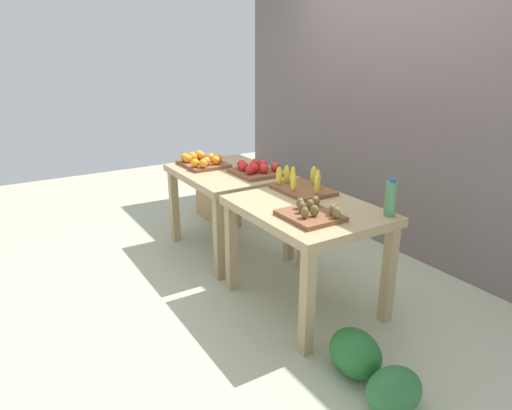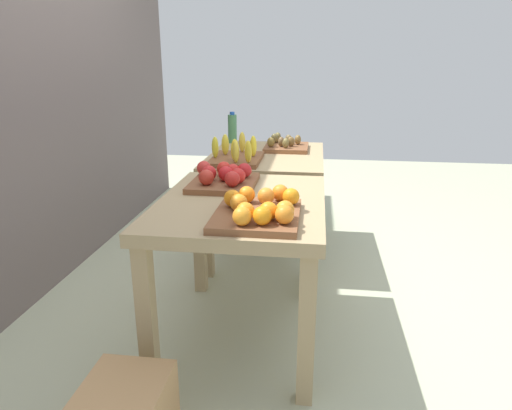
{
  "view_description": "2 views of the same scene",
  "coord_description": "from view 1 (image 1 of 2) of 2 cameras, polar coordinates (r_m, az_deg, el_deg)",
  "views": [
    {
      "loc": [
        2.83,
        -1.81,
        1.75
      ],
      "look_at": [
        -0.04,
        -0.03,
        0.59
      ],
      "focal_mm": 31.71,
      "sensor_mm": 36.0,
      "label": 1
    },
    {
      "loc": [
        -2.67,
        -0.35,
        1.41
      ],
      "look_at": [
        -0.04,
        -0.0,
        0.56
      ],
      "focal_mm": 32.38,
      "sensor_mm": 36.0,
      "label": 2
    }
  ],
  "objects": [
    {
      "name": "ground_plane",
      "position": [
        3.79,
        0.78,
        -8.53
      ],
      "size": [
        8.0,
        8.0,
        0.0
      ],
      "primitive_type": "plane",
      "color": "#B3B898"
    },
    {
      "name": "display_table_right",
      "position": [
        3.11,
        6.39,
        -2.03
      ],
      "size": [
        1.04,
        0.8,
        0.75
      ],
      "color": "tan",
      "rests_on": "ground_plane"
    },
    {
      "name": "display_table_left",
      "position": [
        4.0,
        -3.51,
        2.86
      ],
      "size": [
        1.04,
        0.8,
        0.75
      ],
      "color": "tan",
      "rests_on": "ground_plane"
    },
    {
      "name": "water_bottle",
      "position": [
        2.96,
        16.61,
        0.81
      ],
      "size": [
        0.07,
        0.07,
        0.25
      ],
      "color": "#4C8C59",
      "rests_on": "display_table_right"
    },
    {
      "name": "watermelon_pile",
      "position": [
        2.66,
        14.29,
        -19.36
      ],
      "size": [
        0.62,
        0.34,
        0.26
      ],
      "color": "#2A6835",
      "rests_on": "ground_plane"
    },
    {
      "name": "apple_bin",
      "position": [
        3.82,
        -0.05,
        4.53
      ],
      "size": [
        0.4,
        0.35,
        0.11
      ],
      "color": "brown",
      "rests_on": "display_table_left"
    },
    {
      "name": "orange_bin",
      "position": [
        4.15,
        -6.84,
        5.52
      ],
      "size": [
        0.45,
        0.36,
        0.11
      ],
      "color": "brown",
      "rests_on": "display_table_left"
    },
    {
      "name": "banana_crate",
      "position": [
        3.37,
        5.82,
        2.42
      ],
      "size": [
        0.44,
        0.32,
        0.17
      ],
      "color": "brown",
      "rests_on": "display_table_right"
    },
    {
      "name": "kiwi_bin",
      "position": [
        2.85,
        7.01,
        -1.04
      ],
      "size": [
        0.37,
        0.32,
        0.1
      ],
      "color": "brown",
      "rests_on": "display_table_right"
    },
    {
      "name": "cardboard_produce_box",
      "position": [
        5.0,
        -5.04,
        0.25
      ],
      "size": [
        0.4,
        0.3,
        0.3
      ],
      "primitive_type": "cube",
      "color": "tan",
      "rests_on": "ground_plane"
    },
    {
      "name": "back_wall",
      "position": [
        4.25,
        16.95,
        14.83
      ],
      "size": [
        4.4,
        0.12,
        3.0
      ],
      "primitive_type": "cube",
      "color": "#6C5F5C",
      "rests_on": "ground_plane"
    }
  ]
}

